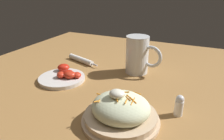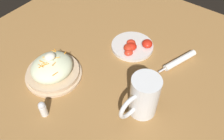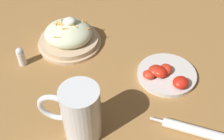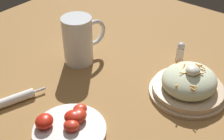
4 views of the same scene
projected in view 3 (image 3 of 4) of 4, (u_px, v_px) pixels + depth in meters
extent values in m
plane|color=#9E703D|center=(99.00, 86.00, 0.88)|extent=(1.43, 1.43, 0.00)
cylinder|color=#D1B28E|center=(70.00, 43.00, 1.02)|extent=(0.23, 0.23, 0.01)
cylinder|color=#D1B28E|center=(69.00, 40.00, 1.01)|extent=(0.21, 0.21, 0.02)
ellipsoid|color=beige|center=(68.00, 33.00, 0.99)|extent=(0.17, 0.16, 0.08)
cylinder|color=orange|center=(61.00, 23.00, 0.97)|extent=(0.02, 0.02, 0.00)
cylinder|color=orange|center=(69.00, 21.00, 0.98)|extent=(0.02, 0.03, 0.01)
cylinder|color=orange|center=(57.00, 37.00, 0.93)|extent=(0.02, 0.01, 0.00)
cylinder|color=orange|center=(57.00, 23.00, 0.97)|extent=(0.00, 0.03, 0.01)
cylinder|color=orange|center=(83.00, 21.00, 0.99)|extent=(0.01, 0.02, 0.01)
cylinder|color=orange|center=(66.00, 29.00, 0.95)|extent=(0.02, 0.01, 0.01)
cylinder|color=orange|center=(61.00, 21.00, 0.98)|extent=(0.01, 0.03, 0.00)
cylinder|color=orange|center=(72.00, 23.00, 0.97)|extent=(0.01, 0.03, 0.01)
cylinder|color=orange|center=(88.00, 29.00, 0.97)|extent=(0.02, 0.01, 0.01)
cylinder|color=orange|center=(85.00, 22.00, 1.00)|extent=(0.01, 0.02, 0.01)
cylinder|color=orange|center=(71.00, 25.00, 0.96)|extent=(0.02, 0.00, 0.00)
cylinder|color=orange|center=(75.00, 26.00, 0.96)|extent=(0.02, 0.02, 0.01)
cylinder|color=orange|center=(61.00, 25.00, 0.96)|extent=(0.02, 0.01, 0.00)
cylinder|color=orange|center=(57.00, 24.00, 0.97)|extent=(0.02, 0.02, 0.01)
ellipsoid|color=white|center=(70.00, 21.00, 0.96)|extent=(0.04, 0.04, 0.02)
cylinder|color=white|center=(81.00, 113.00, 0.70)|extent=(0.10, 0.10, 0.16)
cylinder|color=orange|center=(82.00, 119.00, 0.72)|extent=(0.09, 0.09, 0.11)
cylinder|color=white|center=(80.00, 104.00, 0.68)|extent=(0.09, 0.09, 0.01)
torus|color=white|center=(55.00, 108.00, 0.71)|extent=(0.10, 0.03, 0.10)
cylinder|color=white|center=(194.00, 130.00, 0.75)|extent=(0.17, 0.08, 0.03)
cylinder|color=silver|center=(156.00, 120.00, 0.77)|extent=(0.04, 0.02, 0.01)
cylinder|color=silver|center=(167.00, 74.00, 0.90)|extent=(0.19, 0.19, 0.01)
ellipsoid|color=red|center=(160.00, 72.00, 0.88)|extent=(0.06, 0.07, 0.03)
ellipsoid|color=red|center=(156.00, 71.00, 0.88)|extent=(0.06, 0.05, 0.03)
ellipsoid|color=red|center=(181.00, 82.00, 0.85)|extent=(0.07, 0.07, 0.03)
ellipsoid|color=red|center=(166.00, 68.00, 0.89)|extent=(0.05, 0.05, 0.02)
ellipsoid|color=red|center=(149.00, 75.00, 0.88)|extent=(0.05, 0.05, 0.02)
ellipsoid|color=red|center=(166.00, 71.00, 0.89)|extent=(0.05, 0.04, 0.02)
cylinder|color=white|center=(22.00, 58.00, 0.93)|extent=(0.03, 0.03, 0.05)
sphere|color=silver|center=(19.00, 51.00, 0.91)|extent=(0.03, 0.03, 0.03)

